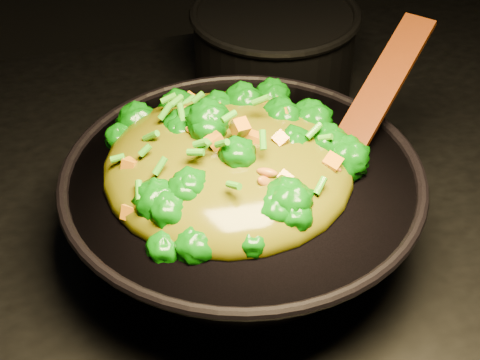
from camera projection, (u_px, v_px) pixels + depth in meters
name	position (u px, v px, depth m)	size (l,w,h in m)	color
wok	(242.00, 212.00, 0.86)	(0.40, 0.40, 0.11)	black
stir_fry	(228.00, 137.00, 0.80)	(0.28, 0.28, 0.10)	#0A5906
spatula	(374.00, 100.00, 0.86)	(0.27, 0.04, 0.01)	#3B1007
back_pot	(274.00, 51.00, 1.12)	(0.24, 0.24, 0.14)	black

